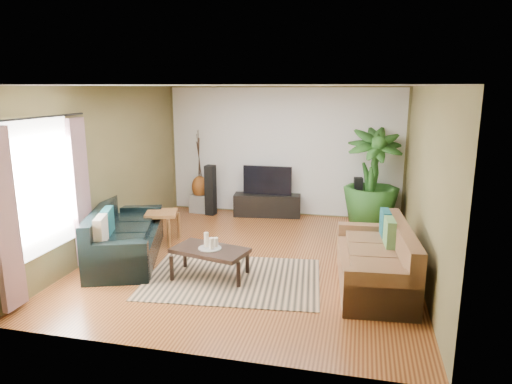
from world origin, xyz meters
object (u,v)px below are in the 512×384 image
(tv_stand, at_px, (267,205))
(television, at_px, (267,180))
(sofa_right, at_px, (374,256))
(speaker_left, at_px, (211,190))
(pedestal, at_px, (200,203))
(speaker_right, at_px, (357,200))
(coffee_table, at_px, (210,263))
(potted_plant, at_px, (372,178))
(side_table, at_px, (162,227))
(sofa_left, at_px, (127,233))
(vase, at_px, (200,187))

(tv_stand, bearing_deg, television, 0.00)
(sofa_right, relative_size, television, 1.97)
(television, distance_m, speaker_left, 1.24)
(pedestal, bearing_deg, speaker_right, 0.00)
(coffee_table, height_order, potted_plant, potted_plant)
(tv_stand, xyz_separation_m, speaker_left, (-1.20, -0.17, 0.30))
(tv_stand, height_order, side_table, side_table)
(sofa_left, relative_size, pedestal, 5.62)
(speaker_left, relative_size, potted_plant, 0.56)
(coffee_table, relative_size, speaker_right, 1.16)
(speaker_right, bearing_deg, vase, 171.48)
(tv_stand, height_order, potted_plant, potted_plant)
(pedestal, bearing_deg, side_table, -88.81)
(pedestal, xyz_separation_m, vase, (0.00, 0.00, 0.36))
(coffee_table, bearing_deg, sofa_left, 178.53)
(tv_stand, relative_size, vase, 2.88)
(potted_plant, bearing_deg, speaker_left, 179.31)
(coffee_table, bearing_deg, vase, 125.75)
(pedestal, relative_size, side_table, 0.68)
(tv_stand, xyz_separation_m, potted_plant, (2.12, -0.21, 0.72))
(speaker_right, bearing_deg, sofa_left, -148.88)
(tv_stand, bearing_deg, sofa_left, -127.24)
(coffee_table, bearing_deg, side_table, 149.77)
(vase, bearing_deg, sofa_left, -93.28)
(sofa_left, xyz_separation_m, speaker_right, (3.54, 2.93, 0.03))
(tv_stand, xyz_separation_m, pedestal, (-1.51, 0.00, -0.04))
(tv_stand, xyz_separation_m, vase, (-1.51, 0.00, 0.32))
(speaker_left, relative_size, side_table, 1.93)
(side_table, bearing_deg, tv_stand, 54.85)
(speaker_right, xyz_separation_m, potted_plant, (0.25, -0.21, 0.50))
(sofa_left, bearing_deg, speaker_left, -28.61)
(vase, bearing_deg, coffee_table, -67.86)
(television, bearing_deg, speaker_left, -171.94)
(sofa_right, height_order, potted_plant, potted_plant)
(coffee_table, bearing_deg, speaker_right, 72.58)
(speaker_left, height_order, side_table, speaker_left)
(speaker_left, bearing_deg, sofa_right, -36.46)
(speaker_right, bearing_deg, speaker_left, 174.66)
(potted_plant, xyz_separation_m, side_table, (-3.58, -1.87, -0.68))
(sofa_right, distance_m, coffee_table, 2.30)
(vase, bearing_deg, sofa_right, -40.46)
(potted_plant, relative_size, side_table, 3.44)
(potted_plant, xyz_separation_m, vase, (-3.62, 0.21, -0.40))
(vase, bearing_deg, potted_plant, -3.32)
(sofa_right, distance_m, potted_plant, 2.94)
(coffee_table, distance_m, vase, 3.62)
(speaker_left, xyz_separation_m, side_table, (-0.26, -1.91, -0.26))
(coffee_table, bearing_deg, tv_stand, 101.10)
(sofa_left, relative_size, sofa_right, 1.06)
(side_table, bearing_deg, speaker_right, 31.99)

